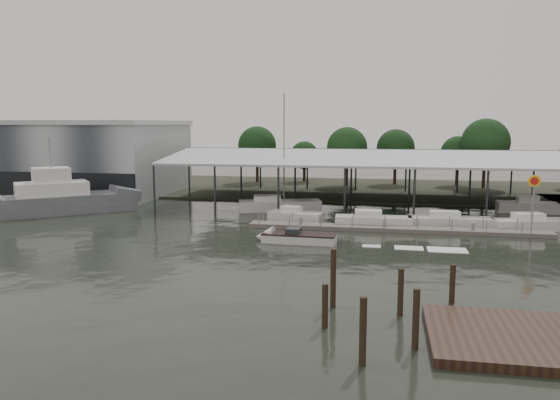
% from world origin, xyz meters
% --- Properties ---
extents(ground, '(200.00, 200.00, 0.00)m').
position_xyz_m(ground, '(0.00, 0.00, 0.00)').
color(ground, black).
rests_on(ground, ground).
extents(land_strip_far, '(140.00, 30.00, 0.30)m').
position_xyz_m(land_strip_far, '(0.00, 42.00, 0.10)').
color(land_strip_far, '#343729').
rests_on(land_strip_far, ground).
extents(land_strip_west, '(20.00, 40.00, 0.30)m').
position_xyz_m(land_strip_west, '(-40.00, 30.00, 0.10)').
color(land_strip_west, '#343729').
rests_on(land_strip_west, ground).
extents(storage_warehouse, '(24.50, 20.50, 10.50)m').
position_xyz_m(storage_warehouse, '(-28.00, 29.94, 5.29)').
color(storage_warehouse, '#ACB2B7').
rests_on(storage_warehouse, ground).
extents(covered_boat_shed, '(58.24, 24.00, 6.96)m').
position_xyz_m(covered_boat_shed, '(17.00, 28.00, 6.13)').
color(covered_boat_shed, silver).
rests_on(covered_boat_shed, ground).
extents(trawler_dock, '(3.00, 18.00, 0.50)m').
position_xyz_m(trawler_dock, '(-30.00, 14.00, 0.25)').
color(trawler_dock, '#656059').
rests_on(trawler_dock, ground).
extents(floating_dock, '(28.00, 2.00, 1.40)m').
position_xyz_m(floating_dock, '(15.00, 10.00, 0.20)').
color(floating_dock, '#656059').
rests_on(floating_dock, ground).
extents(shell_fuel_sign, '(1.10, 0.18, 5.55)m').
position_xyz_m(shell_fuel_sign, '(27.00, 9.99, 3.93)').
color(shell_fuel_sign, gray).
rests_on(shell_fuel_sign, ground).
extents(grey_trawler, '(15.72, 14.07, 8.84)m').
position_xyz_m(grey_trawler, '(-21.87, 13.76, 1.58)').
color(grey_trawler, slate).
rests_on(grey_trawler, ground).
extents(white_sailboat, '(9.79, 5.20, 13.68)m').
position_xyz_m(white_sailboat, '(1.86, 19.91, 0.66)').
color(white_sailboat, silver).
rests_on(white_sailboat, ground).
extents(speedboat_underway, '(17.96, 2.99, 2.00)m').
position_xyz_m(speedboat_underway, '(6.26, 3.38, 0.39)').
color(speedboat_underway, silver).
rests_on(speedboat_underway, ground).
extents(moored_cruiser_0, '(5.90, 3.25, 1.70)m').
position_xyz_m(moored_cruiser_0, '(4.95, 13.07, 0.61)').
color(moored_cruiser_0, silver).
rests_on(moored_cruiser_0, ground).
extents(moored_cruiser_1, '(7.49, 2.52, 1.70)m').
position_xyz_m(moored_cruiser_1, '(12.84, 11.85, 0.61)').
color(moored_cruiser_1, silver).
rests_on(moored_cruiser_1, ground).
extents(moored_cruiser_2, '(8.14, 2.64, 1.70)m').
position_xyz_m(moored_cruiser_2, '(20.16, 12.72, 0.61)').
color(moored_cruiser_2, silver).
rests_on(moored_cruiser_2, ground).
extents(moored_cruiser_3, '(8.00, 4.01, 1.70)m').
position_xyz_m(moored_cruiser_3, '(27.84, 12.95, 0.61)').
color(moored_cruiser_3, silver).
rests_on(moored_cruiser_3, ground).
extents(mooring_pilings, '(6.98, 9.37, 3.88)m').
position_xyz_m(mooring_pilings, '(13.76, -15.00, 1.06)').
color(mooring_pilings, '#332519').
rests_on(mooring_pilings, ground).
extents(horizon_tree_line, '(67.19, 10.84, 10.85)m').
position_xyz_m(horizon_tree_line, '(19.87, 47.42, 6.03)').
color(horizon_tree_line, black).
rests_on(horizon_tree_line, ground).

